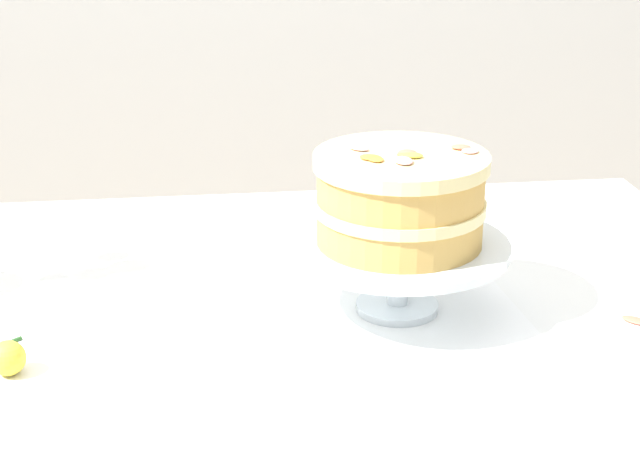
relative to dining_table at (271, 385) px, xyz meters
name	(u,v)px	position (x,y,z in m)	size (l,w,h in m)	color
dining_table	(271,385)	(0.00, 0.00, 0.00)	(1.40, 1.00, 0.74)	white
linen_napkin	(397,311)	(0.17, 0.01, 0.09)	(0.32, 0.32, 0.00)	white
cake_stand	(399,254)	(0.17, 0.01, 0.17)	(0.29, 0.29, 0.10)	silver
layer_cake	(400,198)	(0.17, 0.01, 0.25)	(0.22, 0.22, 0.13)	tan
fallen_rose	(7,358)	(-0.32, -0.10, 0.11)	(0.11, 0.11, 0.04)	#2D6028
loose_petal_1	(635,320)	(0.47, -0.06, 0.09)	(0.04, 0.02, 0.01)	#E56B51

